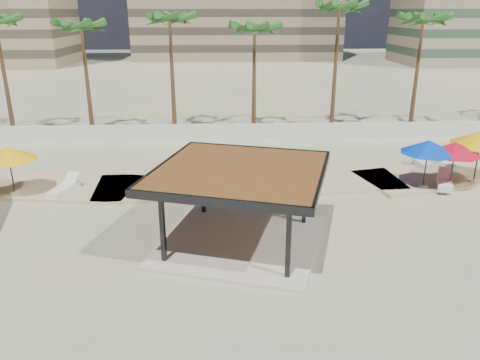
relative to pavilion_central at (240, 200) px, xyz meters
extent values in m
plane|color=tan|center=(-1.13, -0.37, -1.88)|extent=(200.00, 200.00, 0.00)
cube|color=#C6B284|center=(0.87, 6.63, -1.82)|extent=(16.24, 5.11, 0.24)
cube|color=silver|center=(-1.13, 15.63, -1.28)|extent=(56.00, 0.30, 1.20)
cube|color=beige|center=(0.00, 0.00, -1.79)|extent=(7.42, 7.42, 0.18)
cube|color=black|center=(-2.81, -1.49, -0.35)|extent=(0.20, 0.20, 2.70)
cube|color=black|center=(-1.49, 2.81, -0.35)|extent=(0.20, 0.20, 2.70)
cube|color=black|center=(1.49, -2.81, -0.35)|extent=(0.20, 0.20, 2.70)
cube|color=black|center=(2.81, 1.49, -0.35)|extent=(0.20, 0.20, 2.70)
cube|color=brown|center=(0.00, 0.00, 1.12)|extent=(7.64, 7.64, 0.25)
cube|color=black|center=(-0.90, -2.92, 1.12)|extent=(5.96, 1.92, 0.31)
cube|color=black|center=(0.90, 2.92, 1.12)|extent=(5.96, 1.92, 0.31)
cube|color=black|center=(-2.92, 0.90, 1.12)|extent=(1.92, 5.96, 0.31)
cube|color=black|center=(2.92, -0.90, 1.12)|extent=(1.92, 5.96, 0.31)
cylinder|color=beige|center=(-10.89, 5.43, -1.65)|extent=(0.46, 0.46, 0.11)
cylinder|color=#262628|center=(-10.89, 5.43, -0.59)|extent=(0.06, 0.06, 2.23)
cone|color=#F6B307|center=(-10.89, 5.43, 0.37)|extent=(2.73, 2.73, 0.65)
cylinder|color=beige|center=(11.05, 5.43, -1.65)|extent=(0.46, 0.46, 0.11)
cylinder|color=#262628|center=(11.05, 5.43, -0.60)|extent=(0.06, 0.06, 2.20)
cone|color=red|center=(11.05, 5.43, 0.34)|extent=(3.06, 3.06, 0.64)
cylinder|color=beige|center=(9.70, 5.49, -1.65)|extent=(0.48, 0.48, 0.11)
cylinder|color=#262628|center=(9.70, 5.49, -0.56)|extent=(0.07, 0.07, 2.29)
cone|color=#0438B9|center=(9.70, 5.49, 0.42)|extent=(2.89, 2.89, 0.67)
cylinder|color=beige|center=(12.67, 6.07, -1.64)|extent=(0.54, 0.54, 0.13)
cylinder|color=#262628|center=(12.67, 6.07, -0.42)|extent=(0.07, 0.07, 2.57)
cube|color=white|center=(-8.51, 5.43, -1.57)|extent=(1.21, 2.05, 0.27)
cube|color=white|center=(-8.51, 5.43, -1.40)|extent=(1.21, 2.05, 0.06)
cube|color=white|center=(-8.29, 6.15, -1.17)|extent=(0.81, 0.82, 0.49)
cube|color=white|center=(10.77, 5.43, -1.57)|extent=(1.32, 1.98, 0.26)
cube|color=white|center=(10.77, 5.43, -1.41)|extent=(1.32, 1.98, 0.06)
cube|color=white|center=(11.04, 6.10, -1.19)|extent=(0.82, 0.83, 0.48)
cube|color=white|center=(12.39, 8.83, -1.57)|extent=(0.75, 1.89, 0.26)
cube|color=white|center=(12.39, 8.83, -1.42)|extent=(0.75, 1.89, 0.06)
cube|color=white|center=(12.43, 9.55, -1.19)|extent=(0.65, 0.67, 0.47)
cube|color=white|center=(11.07, 8.83, -1.58)|extent=(0.67, 1.81, 0.25)
cube|color=white|center=(11.07, 8.83, -1.42)|extent=(0.67, 1.81, 0.05)
cube|color=white|center=(11.09, 9.53, -1.21)|extent=(0.61, 0.63, 0.46)
cone|color=brown|center=(-16.13, 18.33, 2.24)|extent=(0.36, 0.36, 8.26)
cone|color=brown|center=(-10.13, 17.73, 2.07)|extent=(0.36, 0.36, 7.91)
ellipsoid|color=#275B20|center=(-10.13, 17.73, 5.78)|extent=(3.00, 3.00, 1.80)
cone|color=brown|center=(-4.13, 18.53, 2.30)|extent=(0.36, 0.36, 8.36)
ellipsoid|color=#275B20|center=(-4.13, 18.53, 6.23)|extent=(3.00, 3.00, 1.80)
cone|color=brown|center=(1.87, 18.03, 1.98)|extent=(0.36, 0.36, 7.73)
ellipsoid|color=#275B20|center=(1.87, 18.03, 5.59)|extent=(3.00, 3.00, 1.80)
cone|color=brown|center=(7.87, 18.23, 2.68)|extent=(0.36, 0.36, 9.13)
ellipsoid|color=#275B20|center=(7.87, 18.23, 6.99)|extent=(3.00, 3.00, 1.80)
cone|color=brown|center=(13.87, 17.83, 2.27)|extent=(0.36, 0.36, 8.30)
ellipsoid|color=#275B20|center=(13.87, 17.83, 6.17)|extent=(3.00, 3.00, 1.80)
camera|label=1|loc=(-0.75, -16.57, 6.81)|focal=35.00mm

